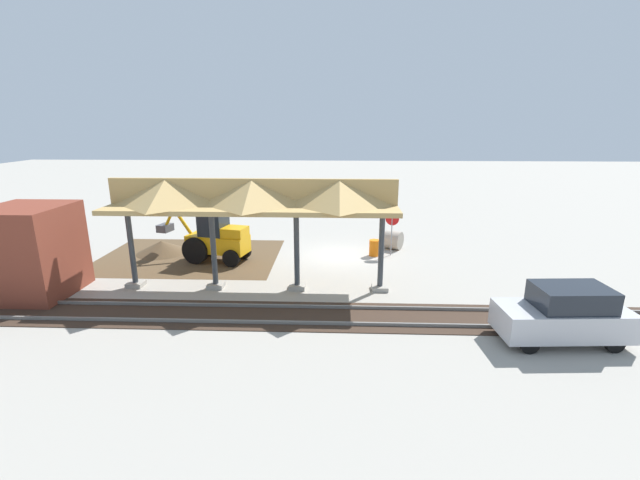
# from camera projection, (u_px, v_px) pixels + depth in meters

# --- Properties ---
(ground_plane) EXTENTS (120.00, 120.00, 0.00)m
(ground_plane) POSITION_uv_depth(u_px,v_px,m) (339.00, 256.00, 23.75)
(ground_plane) COLOR #9E998E
(dirt_work_zone) EXTENTS (9.63, 7.00, 0.01)m
(dirt_work_zone) POSITION_uv_depth(u_px,v_px,m) (190.00, 257.00, 23.58)
(dirt_work_zone) COLOR brown
(dirt_work_zone) RESTS_ON ground
(platform_canopy) EXTENTS (12.19, 3.20, 4.90)m
(platform_canopy) POSITION_uv_depth(u_px,v_px,m) (253.00, 196.00, 18.03)
(platform_canopy) COLOR #9E998E
(platform_canopy) RESTS_ON ground
(rail_tracks) EXTENTS (60.00, 2.58, 0.15)m
(rail_tracks) POSITION_uv_depth(u_px,v_px,m) (340.00, 316.00, 16.29)
(rail_tracks) COLOR slate
(rail_tracks) RESTS_ON ground
(stop_sign) EXTENTS (0.72, 0.31, 2.47)m
(stop_sign) POSITION_uv_depth(u_px,v_px,m) (392.00, 224.00, 23.39)
(stop_sign) COLOR gray
(stop_sign) RESTS_ON ground
(backhoe) EXTENTS (5.17, 2.37, 2.82)m
(backhoe) POSITION_uv_depth(u_px,v_px,m) (215.00, 238.00, 22.56)
(backhoe) COLOR orange
(backhoe) RESTS_ON ground
(dirt_mound) EXTENTS (5.66, 5.66, 1.38)m
(dirt_mound) POSITION_uv_depth(u_px,v_px,m) (162.00, 253.00, 24.30)
(dirt_mound) COLOR brown
(dirt_mound) RESTS_ON ground
(concrete_pipe) EXTENTS (1.31, 1.37, 1.06)m
(concrete_pipe) POSITION_uv_depth(u_px,v_px,m) (393.00, 240.00, 24.91)
(concrete_pipe) COLOR #9E9384
(concrete_pipe) RESTS_ON ground
(brick_utility_building) EXTENTS (3.09, 3.34, 3.84)m
(brick_utility_building) POSITION_uv_depth(u_px,v_px,m) (31.00, 251.00, 18.01)
(brick_utility_building) COLOR brown
(brick_utility_building) RESTS_ON ground
(distant_parked_car) EXTENTS (4.30, 1.99, 1.98)m
(distant_parked_car) POSITION_uv_depth(u_px,v_px,m) (564.00, 315.00, 14.24)
(distant_parked_car) COLOR #B7B7BC
(distant_parked_car) RESTS_ON ground
(traffic_barrel) EXTENTS (0.56, 0.56, 0.90)m
(traffic_barrel) POSITION_uv_depth(u_px,v_px,m) (374.00, 248.00, 23.64)
(traffic_barrel) COLOR orange
(traffic_barrel) RESTS_ON ground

